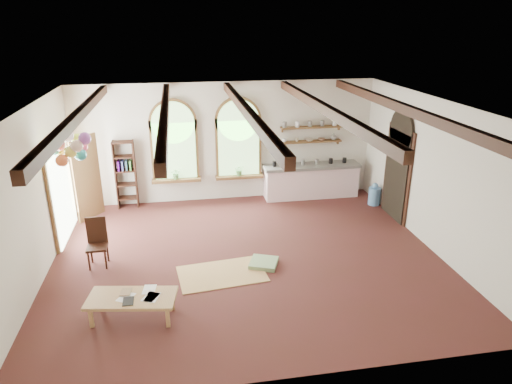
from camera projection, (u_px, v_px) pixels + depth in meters
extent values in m
plane|color=#4C211F|center=(248.00, 258.00, 9.59)|extent=(8.00, 8.00, 0.00)
cube|color=brown|center=(175.00, 151.00, 12.01)|extent=(1.24, 0.08, 1.64)
cylinder|color=brown|center=(173.00, 123.00, 11.75)|extent=(1.24, 0.08, 1.24)
cube|color=#85BB70|center=(175.00, 151.00, 11.98)|extent=(1.10, 0.04, 1.50)
cube|color=brown|center=(177.00, 180.00, 12.21)|extent=(1.30, 0.28, 0.08)
cube|color=brown|center=(239.00, 148.00, 12.29)|extent=(1.24, 0.08, 1.64)
cylinder|color=brown|center=(238.00, 120.00, 12.02)|extent=(1.24, 0.08, 1.24)
cube|color=#85BB70|center=(239.00, 148.00, 12.25)|extent=(1.10, 0.04, 1.50)
cube|color=brown|center=(239.00, 176.00, 12.48)|extent=(1.30, 0.28, 0.08)
cube|color=brown|center=(61.00, 188.00, 10.20)|extent=(0.10, 1.90, 2.50)
cube|color=black|center=(396.00, 175.00, 11.21)|extent=(0.10, 1.30, 2.40)
cube|color=silver|center=(311.00, 182.00, 12.75)|extent=(2.60, 0.55, 0.86)
cube|color=gray|center=(312.00, 166.00, 12.58)|extent=(2.68, 0.62, 0.08)
cube|color=brown|center=(311.00, 141.00, 12.51)|extent=(1.70, 0.24, 0.04)
cube|color=brown|center=(312.00, 127.00, 12.37)|extent=(1.70, 0.24, 0.04)
cylinder|color=black|center=(354.00, 127.00, 12.65)|extent=(0.32, 0.04, 0.32)
cube|color=black|center=(116.00, 175.00, 11.85)|extent=(0.03, 0.32, 1.80)
cube|color=black|center=(135.00, 174.00, 11.93)|extent=(0.03, 0.32, 1.80)
cube|color=tan|center=(132.00, 298.00, 7.52)|extent=(1.53, 0.89, 0.05)
cube|color=tan|center=(91.00, 317.00, 7.37)|extent=(0.06, 0.06, 0.36)
cube|color=tan|center=(168.00, 317.00, 7.38)|extent=(0.06, 0.06, 0.36)
cube|color=tan|center=(100.00, 301.00, 7.81)|extent=(0.06, 0.06, 0.36)
cube|color=tan|center=(172.00, 300.00, 7.82)|extent=(0.06, 0.06, 0.36)
cube|color=black|center=(97.00, 247.00, 9.14)|extent=(0.40, 0.40, 0.05)
cube|color=black|center=(97.00, 230.00, 9.20)|extent=(0.40, 0.04, 0.59)
cube|color=tan|center=(222.00, 274.00, 8.96)|extent=(1.78, 1.21, 0.02)
cube|color=gray|center=(264.00, 263.00, 9.28)|extent=(0.69, 0.69, 0.09)
cylinder|color=#5B8FC4|center=(345.00, 188.00, 12.99)|extent=(0.27, 0.27, 0.40)
sphere|color=#5B8FC4|center=(346.00, 179.00, 12.90)|extent=(0.14, 0.14, 0.14)
cylinder|color=#5B8FC4|center=(374.00, 196.00, 12.26)|extent=(0.32, 0.32, 0.47)
sphere|color=#5B8FC4|center=(375.00, 186.00, 12.16)|extent=(0.17, 0.17, 0.17)
cylinder|color=white|center=(66.00, 125.00, 8.79)|extent=(0.01, 0.01, 0.85)
sphere|color=teal|center=(81.00, 155.00, 9.07)|extent=(0.24, 0.24, 0.24)
sphere|color=#FC5473|center=(82.00, 147.00, 9.16)|extent=(0.24, 0.24, 0.24)
sphere|color=#CCFF35|center=(78.00, 140.00, 9.24)|extent=(0.24, 0.24, 0.24)
sphere|color=white|center=(68.00, 136.00, 9.04)|extent=(0.24, 0.24, 0.24)
sphere|color=yellow|center=(63.00, 153.00, 9.15)|extent=(0.24, 0.24, 0.24)
sphere|color=teal|center=(54.00, 149.00, 9.00)|extent=(0.24, 0.24, 0.24)
sphere|color=#DD6875|center=(59.00, 145.00, 8.86)|extent=(0.24, 0.24, 0.24)
sphere|color=#34E1D0|center=(56.00, 141.00, 8.68)|extent=(0.24, 0.24, 0.24)
sphere|color=orange|center=(62.00, 161.00, 8.69)|extent=(0.24, 0.24, 0.24)
sphere|color=#E8DC51|center=(70.00, 152.00, 8.81)|extent=(0.24, 0.24, 0.24)
sphere|color=beige|center=(77.00, 146.00, 8.77)|extent=(0.24, 0.24, 0.24)
sphere|color=#9F51BE|center=(85.00, 138.00, 8.84)|extent=(0.24, 0.24, 0.24)
imported|color=olive|center=(121.00, 292.00, 7.62)|extent=(0.20, 0.27, 0.02)
cube|color=black|center=(128.00, 301.00, 7.39)|extent=(0.18, 0.25, 0.01)
imported|color=#598C4C|center=(176.00, 174.00, 12.12)|extent=(0.27, 0.23, 0.30)
imported|color=#598C4C|center=(239.00, 170.00, 12.39)|extent=(0.27, 0.23, 0.30)
imported|color=white|center=(284.00, 140.00, 12.37)|extent=(0.12, 0.10, 0.10)
imported|color=beige|center=(297.00, 140.00, 12.43)|extent=(0.10, 0.10, 0.09)
imported|color=beige|center=(309.00, 140.00, 12.49)|extent=(0.22, 0.22, 0.05)
imported|color=#8C664C|center=(321.00, 139.00, 12.54)|extent=(0.20, 0.20, 0.06)
imported|color=slate|center=(334.00, 136.00, 12.58)|extent=(0.18, 0.18, 0.19)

